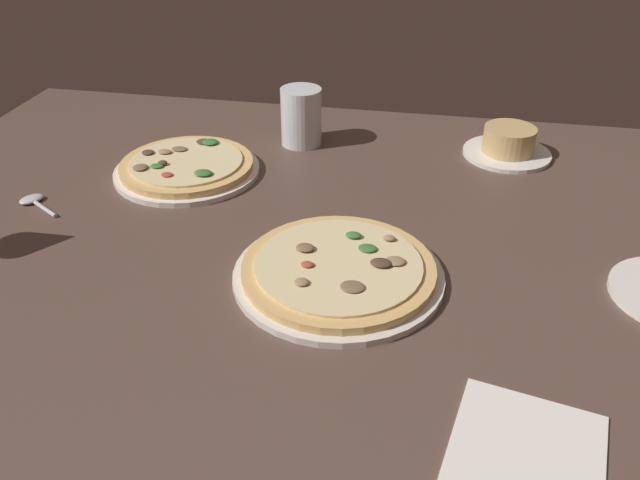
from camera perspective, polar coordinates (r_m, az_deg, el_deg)
dining_table at (r=97.99cm, az=-1.48°, el=-0.86°), size 150.00×110.00×4.00cm
pizza_main at (r=87.73cm, az=1.68°, el=-2.77°), size 29.16×29.16×3.38cm
pizza_side at (r=118.15cm, az=-11.82°, el=6.41°), size 26.07×26.07×3.40cm
ramekin_on_saucer at (r=127.28cm, az=16.48°, el=8.22°), size 16.51×16.51×5.64cm
water_glass at (r=126.49cm, az=-1.69°, el=10.65°), size 7.95×7.95×11.13cm
paper_menu at (r=67.65cm, az=17.62°, el=-19.51°), size 18.94×24.37×0.30cm
spoon at (r=116.11cm, az=-24.18°, el=3.17°), size 9.17×6.87×1.00cm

